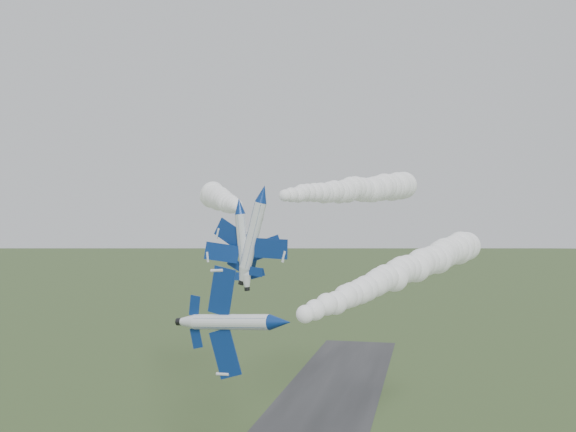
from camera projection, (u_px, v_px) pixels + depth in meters
name	position (u px, v px, depth m)	size (l,w,h in m)	color
jet_lead	(280.00, 322.00, 57.66)	(5.73, 12.39, 10.33)	white
smoke_trail_jet_lead	(412.00, 268.00, 91.94)	(5.39, 72.09, 5.39)	white
jet_pair_left	(239.00, 206.00, 88.67)	(10.76, 12.39, 3.23)	white
smoke_trail_jet_pair_left	(221.00, 199.00, 123.16)	(5.59, 64.15, 5.59)	white
jet_pair_right	(262.00, 193.00, 87.26)	(11.67, 14.09, 4.41)	white
smoke_trail_jet_pair_right	(354.00, 190.00, 115.40)	(5.84, 57.38, 5.84)	white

